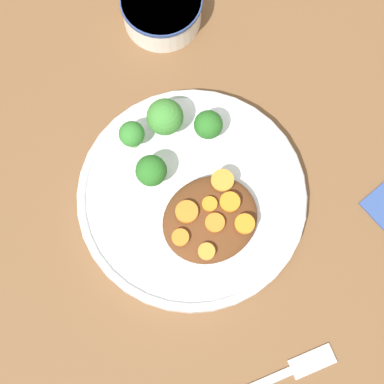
# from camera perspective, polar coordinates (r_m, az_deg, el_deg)

# --- Properties ---
(ground_plane) EXTENTS (4.00, 4.00, 0.00)m
(ground_plane) POSITION_cam_1_polar(r_m,az_deg,el_deg) (0.82, -0.00, -0.69)
(ground_plane) COLOR brown
(plate) EXTENTS (0.29, 0.29, 0.03)m
(plate) POSITION_cam_1_polar(r_m,az_deg,el_deg) (0.80, -0.00, -0.43)
(plate) COLOR white
(plate) RESTS_ON ground_plane
(dip_bowl) EXTENTS (0.11, 0.11, 0.05)m
(dip_bowl) POSITION_cam_1_polar(r_m,az_deg,el_deg) (0.90, -2.71, 16.05)
(dip_bowl) COLOR white
(dip_bowl) RESTS_ON ground_plane
(stew_mound) EXTENTS (0.11, 0.12, 0.03)m
(stew_mound) POSITION_cam_1_polar(r_m,az_deg,el_deg) (0.78, 1.64, -2.43)
(stew_mound) COLOR #5B3319
(stew_mound) RESTS_ON plate
(broccoli_floret_0) EXTENTS (0.05, 0.05, 0.06)m
(broccoli_floret_0) POSITION_cam_1_polar(r_m,az_deg,el_deg) (0.79, -2.42, 6.65)
(broccoli_floret_0) COLOR #7FA85B
(broccoli_floret_0) RESTS_ON plate
(broccoli_floret_1) EXTENTS (0.04, 0.04, 0.05)m
(broccoli_floret_1) POSITION_cam_1_polar(r_m,az_deg,el_deg) (0.77, -3.64, 1.88)
(broccoli_floret_1) COLOR #7FA85B
(broccoli_floret_1) RESTS_ON plate
(broccoli_floret_2) EXTENTS (0.03, 0.03, 0.05)m
(broccoli_floret_2) POSITION_cam_1_polar(r_m,az_deg,el_deg) (0.79, -5.37, 5.09)
(broccoli_floret_2) COLOR #7FA85B
(broccoli_floret_2) RESTS_ON plate
(broccoli_floret_3) EXTENTS (0.04, 0.04, 0.05)m
(broccoli_floret_3) POSITION_cam_1_polar(r_m,az_deg,el_deg) (0.79, 1.46, 5.97)
(broccoli_floret_3) COLOR #759E51
(broccoli_floret_3) RESTS_ON plate
(carrot_slice_0) EXTENTS (0.03, 0.03, 0.01)m
(carrot_slice_0) POSITION_cam_1_polar(r_m,az_deg,el_deg) (0.76, -0.47, -1.78)
(carrot_slice_0) COLOR orange
(carrot_slice_0) RESTS_ON stew_mound
(carrot_slice_1) EXTENTS (0.02, 0.02, 0.01)m
(carrot_slice_1) POSITION_cam_1_polar(r_m,az_deg,el_deg) (0.76, 2.09, -2.73)
(carrot_slice_1) COLOR orange
(carrot_slice_1) RESTS_ON stew_mound
(carrot_slice_2) EXTENTS (0.03, 0.03, 0.00)m
(carrot_slice_2) POSITION_cam_1_polar(r_m,az_deg,el_deg) (0.77, 2.73, 1.04)
(carrot_slice_2) COLOR orange
(carrot_slice_2) RESTS_ON stew_mound
(carrot_slice_3) EXTENTS (0.02, 0.02, 0.01)m
(carrot_slice_3) POSITION_cam_1_polar(r_m,az_deg,el_deg) (0.76, 3.39, -0.89)
(carrot_slice_3) COLOR orange
(carrot_slice_3) RESTS_ON stew_mound
(carrot_slice_4) EXTENTS (0.02, 0.02, 0.01)m
(carrot_slice_4) POSITION_cam_1_polar(r_m,az_deg,el_deg) (0.75, 1.30, -5.30)
(carrot_slice_4) COLOR orange
(carrot_slice_4) RESTS_ON stew_mound
(carrot_slice_5) EXTENTS (0.02, 0.02, 0.01)m
(carrot_slice_5) POSITION_cam_1_polar(r_m,az_deg,el_deg) (0.76, 4.70, -2.84)
(carrot_slice_5) COLOR orange
(carrot_slice_5) RESTS_ON stew_mound
(carrot_slice_6) EXTENTS (0.02, 0.02, 0.00)m
(carrot_slice_6) POSITION_cam_1_polar(r_m,az_deg,el_deg) (0.76, 1.58, -1.08)
(carrot_slice_6) COLOR orange
(carrot_slice_6) RESTS_ON stew_mound
(carrot_slice_7) EXTENTS (0.02, 0.02, 0.01)m
(carrot_slice_7) POSITION_cam_1_polar(r_m,az_deg,el_deg) (0.75, -1.04, -4.06)
(carrot_slice_7) COLOR orange
(carrot_slice_7) RESTS_ON stew_mound
(fork) EXTENTS (0.05, 0.18, 0.01)m
(fork) POSITION_cam_1_polar(r_m,az_deg,el_deg) (0.79, 7.68, -15.93)
(fork) COLOR silver
(fork) RESTS_ON ground_plane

